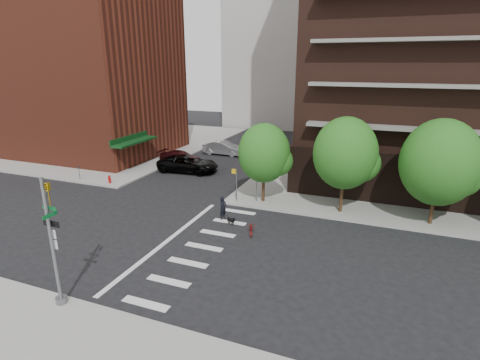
% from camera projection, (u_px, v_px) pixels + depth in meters
% --- Properties ---
extents(ground, '(120.00, 120.00, 0.00)m').
position_uv_depth(ground, '(161.00, 239.00, 23.67)').
color(ground, black).
rests_on(ground, ground).
extents(sidewalk_ne, '(39.00, 33.00, 0.15)m').
position_uv_depth(sidewalk_ne, '(466.00, 173.00, 37.41)').
color(sidewalk_ne, gray).
rests_on(sidewalk_ne, ground).
extents(sidewalk_nw, '(31.00, 33.00, 0.15)m').
position_uv_depth(sidewalk_nw, '(105.00, 141.00, 53.04)').
color(sidewalk_nw, gray).
rests_on(sidewalk_nw, ground).
extents(crosswalk, '(3.85, 13.00, 0.01)m').
position_uv_depth(crosswalk, '(192.00, 245.00, 22.90)').
color(crosswalk, silver).
rests_on(crosswalk, ground).
extents(midrise_nw, '(21.40, 15.50, 20.00)m').
position_uv_depth(midrise_nw, '(80.00, 67.00, 44.26)').
color(midrise_nw, maroon).
rests_on(midrise_nw, sidewalk_nw).
extents(tree_a, '(4.00, 4.00, 5.90)m').
position_uv_depth(tree_a, '(264.00, 153.00, 28.62)').
color(tree_a, '#301E11').
rests_on(tree_a, sidewalk_ne).
extents(tree_b, '(4.50, 4.50, 6.65)m').
position_uv_depth(tree_b, '(345.00, 153.00, 26.39)').
color(tree_b, '#301E11').
rests_on(tree_b, sidewalk_ne).
extents(tree_c, '(5.00, 5.00, 6.80)m').
position_uv_depth(tree_c, '(440.00, 163.00, 24.34)').
color(tree_c, '#301E11').
rests_on(tree_c, sidewalk_ne).
extents(traffic_signal, '(0.90, 0.75, 6.00)m').
position_uv_depth(traffic_signal, '(54.00, 253.00, 16.37)').
color(traffic_signal, slate).
rests_on(traffic_signal, sidewalk_s).
extents(pedestrian_signal, '(2.18, 0.67, 2.60)m').
position_uv_depth(pedestrian_signal, '(241.00, 180.00, 29.35)').
color(pedestrian_signal, slate).
rests_on(pedestrian_signal, sidewalk_ne).
extents(fire_hydrant, '(0.24, 0.24, 0.73)m').
position_uv_depth(fire_hydrant, '(109.00, 179.00, 34.08)').
color(fire_hydrant, '#A50C0C').
rests_on(fire_hydrant, sidewalk_nw).
extents(parking_meter, '(0.10, 0.08, 1.32)m').
position_uv_depth(parking_meter, '(79.00, 171.00, 35.18)').
color(parking_meter, black).
rests_on(parking_meter, sidewalk_nw).
extents(parked_car_black, '(3.34, 6.35, 1.70)m').
position_uv_depth(parked_car_black, '(188.00, 164.00, 38.00)').
color(parked_car_black, black).
rests_on(parked_car_black, ground).
extents(parked_car_maroon, '(1.97, 4.84, 1.40)m').
position_uv_depth(parked_car_maroon, '(181.00, 157.00, 41.17)').
color(parked_car_maroon, '#411016').
rests_on(parked_car_maroon, ground).
extents(parked_car_silver, '(1.77, 5.03, 1.66)m').
position_uv_depth(parked_car_silver, '(224.00, 148.00, 45.13)').
color(parked_car_silver, '#AEB1B5').
rests_on(parked_car_silver, ground).
extents(scooter, '(1.05, 1.67, 0.83)m').
position_uv_depth(scooter, '(251.00, 228.00, 24.17)').
color(scooter, maroon).
rests_on(scooter, ground).
extents(dog_walker, '(0.71, 0.58, 1.69)m').
position_uv_depth(dog_walker, '(223.00, 208.00, 26.42)').
color(dog_walker, black).
rests_on(dog_walker, ground).
extents(dog, '(0.64, 0.36, 0.54)m').
position_uv_depth(dog, '(231.00, 220.00, 25.67)').
color(dog, black).
rests_on(dog, ground).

